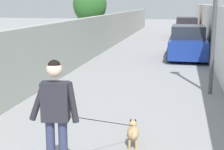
{
  "coord_description": "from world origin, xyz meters",
  "views": [
    {
      "loc": [
        -1.63,
        -1.44,
        2.58
      ],
      "look_at": [
        5.69,
        0.08,
        1.0
      ],
      "focal_mm": 54.92,
      "sensor_mm": 36.0,
      "label": 1
    }
  ],
  "objects_px": {
    "dog": "(133,132)",
    "car_far": "(187,28)",
    "tree_left_far": "(90,4)",
    "person_skateboarder": "(56,110)",
    "car_near": "(188,43)"
  },
  "relations": [
    {
      "from": "tree_left_far",
      "to": "car_near",
      "type": "height_order",
      "value": "tree_left_far"
    },
    {
      "from": "tree_left_far",
      "to": "dog",
      "type": "relative_size",
      "value": 2.02
    },
    {
      "from": "tree_left_far",
      "to": "person_skateboarder",
      "type": "bearing_deg",
      "value": -166.35
    },
    {
      "from": "dog",
      "to": "car_near",
      "type": "xyz_separation_m",
      "value": [
        10.66,
        -1.06,
        0.44
      ]
    },
    {
      "from": "dog",
      "to": "car_far",
      "type": "bearing_deg",
      "value": -2.95
    },
    {
      "from": "tree_left_far",
      "to": "person_skateboarder",
      "type": "xyz_separation_m",
      "value": [
        -16.31,
        -3.96,
        -1.38
      ]
    },
    {
      "from": "tree_left_far",
      "to": "dog",
      "type": "distance_m",
      "value": 15.71
    },
    {
      "from": "person_skateboarder",
      "to": "tree_left_far",
      "type": "bearing_deg",
      "value": 13.65
    },
    {
      "from": "car_far",
      "to": "dog",
      "type": "bearing_deg",
      "value": 177.05
    },
    {
      "from": "person_skateboarder",
      "to": "dog",
      "type": "relative_size",
      "value": 0.94
    },
    {
      "from": "tree_left_far",
      "to": "car_far",
      "type": "height_order",
      "value": "tree_left_far"
    },
    {
      "from": "dog",
      "to": "car_near",
      "type": "height_order",
      "value": "car_near"
    },
    {
      "from": "tree_left_far",
      "to": "dog",
      "type": "height_order",
      "value": "tree_left_far"
    },
    {
      "from": "person_skateboarder",
      "to": "car_far",
      "type": "distance_m",
      "value": 22.18
    },
    {
      "from": "dog",
      "to": "car_far",
      "type": "height_order",
      "value": "car_far"
    }
  ]
}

